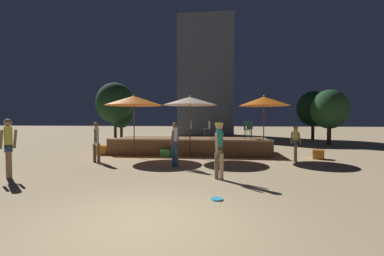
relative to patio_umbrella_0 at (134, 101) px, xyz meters
name	(u,v)px	position (x,y,z in m)	size (l,w,h in m)	color
ground_plane	(143,224)	(2.93, -7.84, -2.78)	(120.00, 120.00, 0.00)	tan
wooden_deck	(191,146)	(2.60, 1.83, -2.38)	(8.39, 3.00, 0.88)	brown
patio_umbrella_0	(134,101)	(0.00, 0.00, 0.00)	(2.83, 2.83, 3.10)	brown
patio_umbrella_1	(190,101)	(2.76, 0.20, -0.03)	(2.63, 2.63, 3.04)	brown
patio_umbrella_2	(264,101)	(6.32, 0.44, -0.05)	(2.42, 2.42, 3.03)	brown
cube_seat_0	(318,154)	(8.86, 0.43, -2.57)	(0.63, 0.63, 0.43)	orange
cube_seat_1	(103,150)	(-1.96, 0.67, -2.55)	(0.60, 0.60, 0.48)	orange
cube_seat_2	(167,152)	(1.57, 0.37, -2.59)	(0.65, 0.65, 0.39)	#4CC651
person_0	(96,140)	(-1.10, -1.69, -1.82)	(0.30, 0.47, 1.76)	brown
person_1	(8,145)	(-2.39, -4.90, -1.72)	(0.35, 0.45, 1.89)	#997051
person_2	(296,142)	(7.54, -0.57, -1.93)	(0.46, 0.28, 1.61)	#2D4C7F
person_3	(175,142)	(2.48, -2.29, -1.83)	(0.33, 0.50, 1.75)	#2D4C7F
person_4	(219,147)	(4.24, -4.25, -1.77)	(0.29, 0.48, 1.78)	tan
bistro_chair_0	(190,127)	(2.57, 1.75, -1.36)	(0.43, 0.43, 0.90)	#2D3338
bistro_chair_1	(208,127)	(3.53, 2.38, -1.36)	(0.43, 0.43, 0.90)	#47474C
bistro_chair_2	(249,127)	(5.80, 2.14, -1.36)	(0.44, 0.45, 0.90)	#1E4C47
bistro_chair_3	(246,128)	(5.55, 1.10, -1.36)	(0.43, 0.42, 0.90)	#1E4C47
frisbee_disc	(217,199)	(4.22, -6.30, -2.77)	(0.28, 0.28, 0.03)	#33B2D8
background_tree_0	(121,115)	(-5.88, 12.80, -0.53)	(2.36, 2.36, 3.56)	#3D2B1C
background_tree_1	(313,109)	(12.51, 12.15, 0.01)	(2.88, 2.88, 4.39)	#3D2B1C
background_tree_2	(330,109)	(12.01, 7.29, -0.21)	(2.55, 2.55, 3.99)	#3D2B1C
background_tree_3	(115,103)	(-6.30, 12.29, 0.69)	(3.66, 3.66, 5.50)	#3D2B1C
distant_building	(207,78)	(2.54, 17.07, 3.72)	(6.00, 4.67, 13.01)	#4C5666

